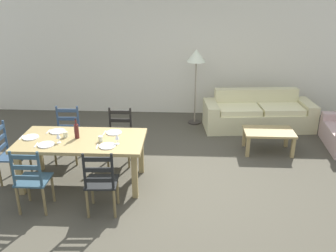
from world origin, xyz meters
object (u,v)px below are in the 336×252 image
object	(u,v)px
dining_chair_near_right	(101,182)
couch	(258,114)
dining_chair_far_right	(120,137)
wine_glass_near_left	(58,136)
dining_chair_near_left	(32,180)
wine_glass_near_right	(117,137)
coffee_cup_secondary	(65,135)
coffee_table	(269,134)
standing_lamp	(196,60)
coffee_cup_primary	(101,139)
dining_chair_head_west	(10,154)
dining_chair_far_left	(67,135)
wine_bottle	(77,131)
dining_table	(82,144)

from	to	relation	value
dining_chair_near_right	couch	bearing A→B (deg)	51.02
dining_chair_far_right	wine_glass_near_left	distance (m)	1.22
dining_chair_near_left	wine_glass_near_left	xyz separation A→B (m)	(0.20, 0.62, 0.38)
dining_chair_near_left	wine_glass_near_right	xyz separation A→B (m)	(1.07, 0.62, 0.38)
coffee_cup_secondary	coffee_table	bearing A→B (deg)	20.05
standing_lamp	coffee_cup_secondary	bearing A→B (deg)	-127.65
coffee_cup_primary	dining_chair_head_west	bearing A→B (deg)	177.30
dining_chair_far_left	coffee_table	bearing A→B (deg)	7.92
dining_chair_near_right	wine_bottle	size ratio (longest dim) A/B	3.04
dining_chair_far_left	couch	distance (m)	3.99
wine_glass_near_left	coffee_table	xyz separation A→B (m)	(3.39, 1.43, -0.51)
dining_chair_far_right	wine_bottle	distance (m)	0.96
wine_bottle	dining_chair_far_left	bearing A→B (deg)	118.88
dining_chair_head_west	dining_chair_near_right	bearing A→B (deg)	-25.75
dining_chair_near_left	dining_chair_far_left	size ratio (longest dim) A/B	1.00
dining_chair_far_right	dining_chair_head_west	bearing A→B (deg)	-154.63
wine_glass_near_left	coffee_cup_secondary	world-z (taller)	wine_glass_near_left
wine_glass_near_right	wine_glass_near_left	bearing A→B (deg)	-179.90
dining_chair_near_left	wine_glass_near_left	size ratio (longest dim) A/B	5.96
wine_glass_near_right	standing_lamp	xyz separation A→B (m)	(1.19, 2.83, 0.55)
wine_glass_near_right	coffee_cup_primary	bearing A→B (deg)	165.36
wine_glass_near_left	couch	bearing A→B (deg)	37.85
dining_chair_near_right	dining_chair_far_left	bearing A→B (deg)	120.99
dining_chair_near_left	wine_bottle	world-z (taller)	wine_bottle
dining_chair_far_left	dining_chair_head_west	bearing A→B (deg)	-129.89
dining_table	couch	xyz separation A→B (m)	(3.11, 2.49, -0.37)
dining_chair_near_left	wine_bottle	xyz separation A→B (m)	(0.42, 0.81, 0.39)
wine_glass_near_left	dining_chair_near_left	bearing A→B (deg)	-107.46
dining_chair_near_right	wine_glass_near_right	distance (m)	0.75
dining_chair_head_west	couch	world-z (taller)	dining_chair_head_west
dining_chair_head_west	coffee_table	world-z (taller)	dining_chair_head_west
dining_chair_near_left	standing_lamp	xyz separation A→B (m)	(2.26, 3.45, 0.93)
dining_table	dining_chair_far_left	world-z (taller)	dining_chair_far_left
wine_bottle	wine_glass_near_left	bearing A→B (deg)	-139.53
wine_glass_near_left	standing_lamp	distance (m)	3.54
dining_chair_far_left	dining_chair_near_left	bearing A→B (deg)	-90.20
dining_chair_far_left	dining_chair_far_right	xyz separation A→B (m)	(0.93, -0.04, 0.00)
dining_chair_near_left	couch	size ratio (longest dim) A/B	0.41
wine_glass_near_left	couch	distance (m)	4.35
dining_chair_head_west	couch	distance (m)	4.94
dining_table	dining_chair_head_west	distance (m)	1.16
dining_chair_far_left	coffee_cup_primary	bearing A→B (deg)	-47.12
dining_table	standing_lamp	world-z (taller)	standing_lamp
dining_chair_near_right	dining_chair_far_right	distance (m)	1.53
wine_bottle	coffee_cup_secondary	bearing A→B (deg)	174.47
dining_chair_far_left	wine_glass_near_right	xyz separation A→B (m)	(1.06, -0.93, 0.38)
dining_chair_far_left	coffee_cup_secondary	bearing A→B (deg)	-72.70
wine_glass_near_right	dining_chair_far_right	bearing A→B (deg)	98.57
dining_chair_near_right	standing_lamp	world-z (taller)	standing_lamp
coffee_cup_secondary	wine_bottle	bearing A→B (deg)	-5.53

